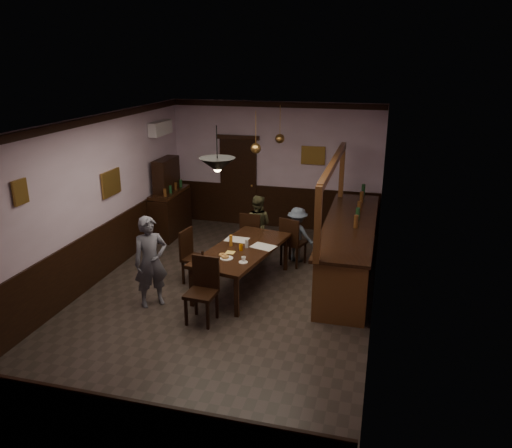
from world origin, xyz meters
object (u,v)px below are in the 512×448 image
(chair_far_left, at_px, (252,233))
(chair_far_right, at_px, (292,240))
(person_seated_left, at_px, (257,225))
(coffee_cup, at_px, (244,259))
(pendant_iron, at_px, (217,165))
(soda_can, at_px, (241,247))
(chair_near, at_px, (203,287))
(chair_side, at_px, (192,254))
(bar_counter, at_px, (349,247))
(person_standing, at_px, (151,262))
(pendant_brass_far, at_px, (280,139))
(person_seated_right, at_px, (297,235))
(dining_table, at_px, (242,251))
(pendant_brass_mid, at_px, (256,148))
(sideboard, at_px, (170,205))

(chair_far_left, bearing_deg, chair_far_right, 171.19)
(person_seated_left, bearing_deg, coffee_cup, 102.12)
(pendant_iron, bearing_deg, soda_can, 76.24)
(chair_far_right, height_order, coffee_cup, chair_far_right)
(chair_near, distance_m, soda_can, 1.23)
(chair_side, xyz_separation_m, soda_can, (0.97, -0.10, 0.26))
(chair_side, bearing_deg, bar_counter, -61.01)
(person_standing, height_order, pendant_brass_far, pendant_brass_far)
(chair_near, bearing_deg, person_seated_right, 73.75)
(person_seated_left, distance_m, person_seated_right, 0.90)
(chair_far_left, relative_size, chair_near, 0.95)
(dining_table, height_order, coffee_cup, coffee_cup)
(chair_side, bearing_deg, person_seated_right, -40.35)
(person_seated_right, distance_m, coffee_cup, 2.11)
(pendant_brass_far, bearing_deg, dining_table, -92.51)
(chair_near, relative_size, pendant_iron, 1.46)
(person_standing, distance_m, pendant_brass_mid, 3.01)
(coffee_cup, relative_size, pendant_iron, 0.11)
(chair_near, relative_size, person_standing, 0.67)
(dining_table, height_order, pendant_brass_far, pendant_brass_far)
(chair_side, bearing_deg, person_seated_left, -17.48)
(dining_table, distance_m, chair_side, 0.96)
(chair_far_left, distance_m, chair_side, 1.55)
(pendant_brass_far, bearing_deg, person_seated_left, -105.58)
(chair_far_left, bearing_deg, soda_can, 100.09)
(sideboard, distance_m, pendant_brass_mid, 2.96)
(sideboard, bearing_deg, soda_can, -44.49)
(chair_far_right, distance_m, soda_can, 1.46)
(coffee_cup, bearing_deg, bar_counter, 55.30)
(dining_table, xyz_separation_m, sideboard, (-2.40, 2.25, 0.03))
(person_seated_left, xyz_separation_m, pendant_brass_mid, (0.06, -0.33, 1.66))
(pendant_brass_mid, bearing_deg, soda_can, -85.89)
(person_seated_left, xyz_separation_m, sideboard, (-2.25, 0.64, 0.08))
(dining_table, height_order, sideboard, sideboard)
(chair_far_right, bearing_deg, person_seated_right, -84.75)
(chair_far_left, relative_size, person_seated_right, 0.88)
(coffee_cup, bearing_deg, chair_side, 164.86)
(pendant_iron, bearing_deg, chair_side, 136.44)
(person_standing, distance_m, pendant_brass_far, 4.11)
(person_standing, distance_m, person_seated_right, 3.18)
(person_seated_right, xyz_separation_m, soda_can, (-0.72, -1.55, 0.25))
(person_seated_right, distance_m, pendant_brass_far, 2.15)
(bar_counter, bearing_deg, chair_far_left, 170.30)
(soda_can, height_order, pendant_iron, pendant_iron)
(chair_side, relative_size, pendant_iron, 1.41)
(person_standing, distance_m, pendant_iron, 1.99)
(person_seated_right, bearing_deg, pendant_brass_mid, 28.31)
(dining_table, distance_m, chair_near, 1.32)
(chair_side, relative_size, person_standing, 0.65)
(dining_table, relative_size, sideboard, 1.31)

